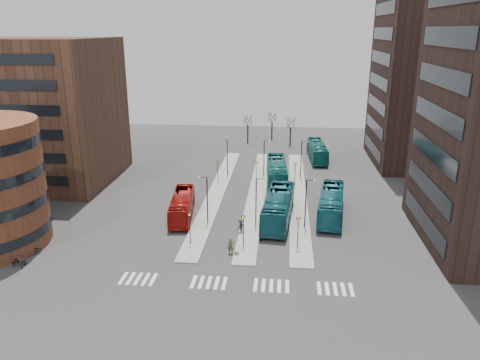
# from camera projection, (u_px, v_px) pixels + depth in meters

# --- Properties ---
(ground) EXTENTS (160.00, 160.00, 0.00)m
(ground) POSITION_uv_depth(u_px,v_px,m) (213.00, 306.00, 41.10)
(ground) COLOR #2C2C2E
(ground) RESTS_ON ground
(island_left) EXTENTS (2.50, 45.00, 0.15)m
(island_left) POSITION_uv_depth(u_px,v_px,m) (217.00, 192.00, 69.85)
(island_left) COLOR gray
(island_left) RESTS_ON ground
(island_mid) EXTENTS (2.50, 45.00, 0.15)m
(island_mid) POSITION_uv_depth(u_px,v_px,m) (257.00, 193.00, 69.29)
(island_mid) COLOR gray
(island_mid) RESTS_ON ground
(island_right) EXTENTS (2.50, 45.00, 0.15)m
(island_right) POSITION_uv_depth(u_px,v_px,m) (298.00, 194.00, 68.74)
(island_right) COLOR gray
(island_right) RESTS_ON ground
(suitcase) EXTENTS (0.44, 0.37, 0.51)m
(suitcase) POSITION_uv_depth(u_px,v_px,m) (237.00, 254.00, 50.21)
(suitcase) COLOR navy
(suitcase) RESTS_ON ground
(red_bus) EXTENTS (3.78, 10.98, 3.00)m
(red_bus) POSITION_uv_depth(u_px,v_px,m) (182.00, 206.00, 60.32)
(red_bus) COLOR maroon
(red_bus) RESTS_ON ground
(teal_bus_a) EXTENTS (4.14, 13.27, 3.64)m
(teal_bus_a) POSITION_uv_depth(u_px,v_px,m) (278.00, 207.00, 58.95)
(teal_bus_a) COLOR #12515D
(teal_bus_a) RESTS_ON ground
(teal_bus_b) EXTENTS (3.60, 12.67, 3.49)m
(teal_bus_b) POSITION_uv_depth(u_px,v_px,m) (277.00, 172.00, 73.88)
(teal_bus_b) COLOR #146664
(teal_bus_b) RESTS_ON ground
(teal_bus_c) EXTENTS (4.44, 12.59, 3.43)m
(teal_bus_c) POSITION_uv_depth(u_px,v_px,m) (331.00, 204.00, 60.35)
(teal_bus_c) COLOR #16606F
(teal_bus_c) RESTS_ON ground
(teal_bus_d) EXTENTS (3.44, 11.93, 3.28)m
(teal_bus_d) POSITION_uv_depth(u_px,v_px,m) (317.00, 151.00, 86.65)
(teal_bus_d) COLOR #125A5C
(teal_bus_d) RESTS_ON ground
(traveller) EXTENTS (0.66, 0.44, 1.79)m
(traveller) POSITION_uv_depth(u_px,v_px,m) (231.00, 246.00, 50.49)
(traveller) COLOR #47452A
(traveller) RESTS_ON ground
(commuter_a) EXTENTS (1.10, 1.00, 1.83)m
(commuter_a) POSITION_uv_depth(u_px,v_px,m) (177.00, 212.00, 59.82)
(commuter_a) COLOR black
(commuter_a) RESTS_ON ground
(commuter_b) EXTENTS (0.44, 0.93, 1.55)m
(commuter_b) POSITION_uv_depth(u_px,v_px,m) (261.00, 234.00, 53.65)
(commuter_b) COLOR black
(commuter_b) RESTS_ON ground
(commuter_c) EXTENTS (1.17, 1.27, 1.72)m
(commuter_c) POSITION_uv_depth(u_px,v_px,m) (241.00, 226.00, 55.65)
(commuter_c) COLOR black
(commuter_c) RESTS_ON ground
(bicycle_near) EXTENTS (1.64, 0.89, 0.82)m
(bicycle_near) POSITION_uv_depth(u_px,v_px,m) (16.00, 264.00, 47.61)
(bicycle_near) COLOR gray
(bicycle_near) RESTS_ON ground
(bicycle_mid) EXTENTS (1.58, 0.90, 0.92)m
(bicycle_mid) POSITION_uv_depth(u_px,v_px,m) (20.00, 260.00, 48.32)
(bicycle_mid) COLOR gray
(bicycle_mid) RESTS_ON ground
(bicycle_far) EXTENTS (2.00, 1.31, 0.99)m
(bicycle_far) POSITION_uv_depth(u_px,v_px,m) (32.00, 250.00, 50.45)
(bicycle_far) COLOR gray
(bicycle_far) RESTS_ON ground
(crosswalk_stripes) EXTENTS (22.35, 2.40, 0.01)m
(crosswalk_stripes) POSITION_uv_depth(u_px,v_px,m) (237.00, 284.00, 44.72)
(crosswalk_stripes) COLOR silver
(crosswalk_stripes) RESTS_ON ground
(office_block) EXTENTS (25.00, 20.12, 22.00)m
(office_block) POSITION_uv_depth(u_px,v_px,m) (30.00, 111.00, 73.02)
(office_block) COLOR #4D3223
(office_block) RESTS_ON ground
(tower_far) EXTENTS (20.12, 20.00, 30.00)m
(tower_far) POSITION_uv_depth(u_px,v_px,m) (438.00, 79.00, 80.85)
(tower_far) COLOR black
(tower_far) RESTS_ON ground
(sign_poles) EXTENTS (12.45, 22.12, 3.65)m
(sign_poles) POSITION_uv_depth(u_px,v_px,m) (251.00, 194.00, 61.98)
(sign_poles) COLOR black
(sign_poles) RESTS_ON ground
(lamp_posts) EXTENTS (14.04, 20.24, 6.12)m
(lamp_posts) POSITION_uv_depth(u_px,v_px,m) (261.00, 174.00, 66.26)
(lamp_posts) COLOR black
(lamp_posts) RESTS_ON ground
(bare_trees) EXTENTS (10.97, 8.14, 5.90)m
(bare_trees) POSITION_uv_depth(u_px,v_px,m) (270.00, 130.00, 99.34)
(bare_trees) COLOR black
(bare_trees) RESTS_ON ground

